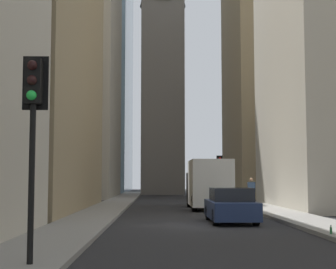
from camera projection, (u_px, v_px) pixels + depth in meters
name	position (u px, v px, depth m)	size (l,w,h in m)	color
ground_plane	(198.00, 225.00, 20.13)	(135.00, 135.00, 0.00)	#262628
sidewalk_right	(83.00, 223.00, 20.05)	(90.00, 2.20, 0.14)	gray
sidewalk_left	(313.00, 223.00, 20.23)	(90.00, 2.20, 0.14)	gray
building_left_far	(279.00, 52.00, 51.82)	(13.59, 10.00, 28.79)	#9E8966
building_right_far	(65.00, 55.00, 50.06)	(13.04, 10.50, 27.38)	#A8A091
church_spire	(163.00, 44.00, 60.16)	(5.34, 5.34, 33.30)	gray
delivery_truck	(208.00, 184.00, 30.61)	(6.46, 2.25, 2.84)	silver
sedan_navy	(231.00, 206.00, 21.12)	(4.30, 1.78, 1.42)	navy
traffic_light_foreground	(33.00, 109.00, 10.26)	(0.43, 0.52, 4.13)	black
traffic_light_midblock	(220.00, 167.00, 45.54)	(0.43, 0.52, 3.68)	black
pedestrian	(252.00, 190.00, 31.66)	(0.26, 0.44, 1.69)	#473D33
discarded_bottle	(331.00, 230.00, 15.43)	(0.07, 0.07, 0.27)	#236033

